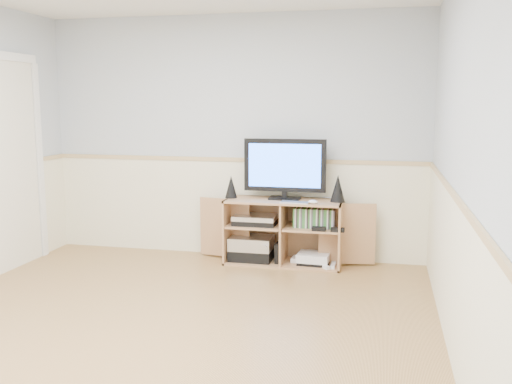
% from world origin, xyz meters
% --- Properties ---
extents(room, '(4.04, 4.54, 2.54)m').
position_xyz_m(room, '(-0.06, 0.12, 1.22)').
color(room, tan).
rests_on(room, ground).
extents(media_cabinet, '(1.81, 0.44, 0.65)m').
position_xyz_m(media_cabinet, '(0.58, 2.05, 0.33)').
color(media_cabinet, tan).
rests_on(media_cabinet, floor).
extents(monitor, '(0.82, 0.18, 0.60)m').
position_xyz_m(monitor, '(0.58, 2.05, 0.98)').
color(monitor, black).
rests_on(monitor, media_cabinet).
extents(speaker_left, '(0.12, 0.12, 0.23)m').
position_xyz_m(speaker_left, '(0.03, 2.02, 0.76)').
color(speaker_left, black).
rests_on(speaker_left, media_cabinet).
extents(speaker_right, '(0.14, 0.14, 0.26)m').
position_xyz_m(speaker_right, '(1.11, 2.02, 0.78)').
color(speaker_right, black).
rests_on(speaker_right, media_cabinet).
extents(keyboard, '(0.29, 0.14, 0.01)m').
position_xyz_m(keyboard, '(0.71, 1.86, 0.66)').
color(keyboard, silver).
rests_on(keyboard, media_cabinet).
extents(mouse, '(0.11, 0.08, 0.04)m').
position_xyz_m(mouse, '(0.88, 1.86, 0.67)').
color(mouse, white).
rests_on(mouse, media_cabinet).
extents(av_components, '(0.51, 0.32, 0.47)m').
position_xyz_m(av_components, '(0.26, 2.00, 0.22)').
color(av_components, black).
rests_on(av_components, media_cabinet).
extents(game_consoles, '(0.45, 0.30, 0.11)m').
position_xyz_m(game_consoles, '(0.88, 1.99, 0.07)').
color(game_consoles, white).
rests_on(game_consoles, media_cabinet).
extents(game_cases, '(0.40, 0.13, 0.19)m').
position_xyz_m(game_cases, '(0.89, 1.98, 0.48)').
color(game_cases, '#3F8C3F').
rests_on(game_cases, media_cabinet).
extents(wall_outlet, '(0.12, 0.03, 0.12)m').
position_xyz_m(wall_outlet, '(1.00, 2.23, 0.60)').
color(wall_outlet, white).
rests_on(wall_outlet, wall_back).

